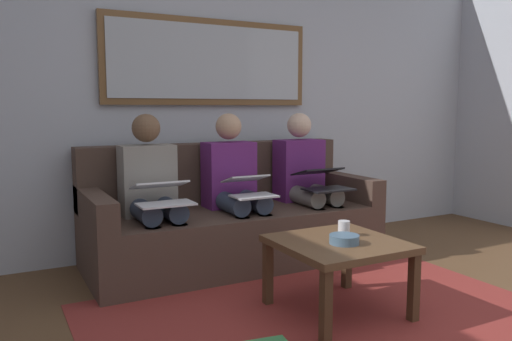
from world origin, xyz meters
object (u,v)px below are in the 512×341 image
Objects in this scene: couch at (231,221)px; person_left at (305,179)px; laptop_silver at (249,186)px; coffee_table at (338,250)px; person_right at (152,190)px; laptop_black at (322,179)px; cup at (344,228)px; person_middle at (234,184)px; laptop_white at (162,193)px; bowl at (344,239)px; framed_mirror at (210,62)px.

person_left reaches higher than couch.
laptop_silver is at bearing 90.00° from couch.
coffee_table is 1.39m from person_right.
laptop_black is 1.11× the size of laptop_silver.
person_left is at bearing -111.92° from cup.
laptop_black is 0.33× the size of person_middle.
laptop_white is (0.75, -0.90, 0.26)m from coffee_table.
bowl is 0.15× the size of person_middle.
coffee_table is 1.29m from person_left.
person_left is 3.18× the size of laptop_white.
framed_mirror is at bearing -47.31° from laptop_black.
person_middle is at bearing -159.03° from laptop_white.
laptop_silver is at bearing 90.00° from person_middle.
bowl is at bearing 80.12° from coffee_table.
person_left is at bearing -114.67° from coffee_table.
person_right is (0.64, 0.00, 0.00)m from person_middle.
laptop_white is (0.85, -0.83, 0.16)m from cup.
person_right is at bearing 35.52° from framed_mirror.
laptop_white is (0.64, 0.00, -0.00)m from laptop_silver.
cup is 1.10m from person_middle.
laptop_black is 1.06× the size of laptop_white.
framed_mirror is at bearing -132.35° from laptop_white.
cup is 0.54× the size of bowl.
laptop_black is at bearing -179.62° from laptop_white.
cup is 0.08× the size of person_left.
person_right is (0.64, 0.07, 0.30)m from couch.
framed_mirror reaches higher than laptop_black.
person_left and person_middle have the same top height.
couch is 1.17m from cup.
cup is 0.24× the size of laptop_black.
framed_mirror is 1.16m from laptop_silver.
coffee_table is at bearing 95.27° from couch.
laptop_black is (-0.43, -0.84, 0.16)m from cup.
couch is at bearing -25.52° from laptop_black.
person_left is 1.00× the size of person_right.
coffee_table is (-0.11, 1.22, 0.06)m from couch.
person_middle is 3.18× the size of laptop_white.
framed_mirror reaches higher than person_right.
framed_mirror is 5.16× the size of laptop_silver.
laptop_silver is (0.00, 0.70, -0.92)m from framed_mirror.
person_right is (0.74, -1.22, 0.16)m from bowl.
laptop_silver is at bearing -75.86° from cup.
bowl is 0.99m from laptop_silver.
couch reaches higher than laptop_silver.
laptop_silver is (0.64, 0.24, 0.02)m from person_left.
laptop_white is at bearing 0.38° from laptop_black.
person_right reaches higher than bowl.
person_right reaches higher than cup.
laptop_white is at bearing -50.22° from coffee_table.
person_middle is at bearing -20.31° from laptop_black.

